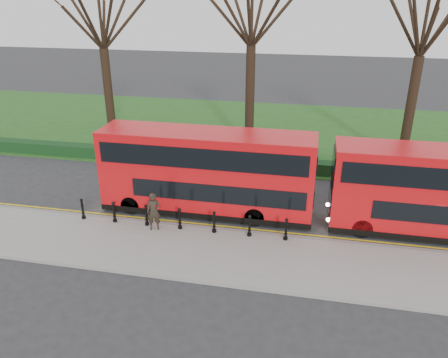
% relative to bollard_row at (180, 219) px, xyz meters
% --- Properties ---
extents(ground, '(120.00, 120.00, 0.00)m').
position_rel_bollard_row_xyz_m(ground, '(-0.52, 1.35, -0.65)').
color(ground, '#28282B').
rests_on(ground, ground).
extents(pavement, '(60.00, 4.00, 0.15)m').
position_rel_bollard_row_xyz_m(pavement, '(-0.52, -1.65, -0.58)').
color(pavement, gray).
rests_on(pavement, ground).
extents(kerb, '(60.00, 0.25, 0.16)m').
position_rel_bollard_row_xyz_m(kerb, '(-0.52, 0.35, -0.58)').
color(kerb, slate).
rests_on(kerb, ground).
extents(grass_verge, '(60.00, 18.00, 0.06)m').
position_rel_bollard_row_xyz_m(grass_verge, '(-0.52, 16.35, -0.62)').
color(grass_verge, '#1B4D19').
rests_on(grass_verge, ground).
extents(hedge, '(60.00, 0.90, 0.80)m').
position_rel_bollard_row_xyz_m(hedge, '(-0.52, 8.15, -0.25)').
color(hedge, black).
rests_on(hedge, ground).
extents(yellow_line_outer, '(60.00, 0.10, 0.01)m').
position_rel_bollard_row_xyz_m(yellow_line_outer, '(-0.52, 0.65, -0.64)').
color(yellow_line_outer, yellow).
rests_on(yellow_line_outer, ground).
extents(yellow_line_inner, '(60.00, 0.10, 0.01)m').
position_rel_bollard_row_xyz_m(yellow_line_inner, '(-0.52, 0.85, -0.64)').
color(yellow_line_inner, yellow).
rests_on(yellow_line_inner, ground).
extents(tree_left, '(7.74, 7.74, 12.10)m').
position_rel_bollard_row_xyz_m(tree_left, '(-8.52, 11.35, 8.15)').
color(tree_left, black).
rests_on(tree_left, ground).
extents(tree_mid, '(8.20, 8.20, 12.81)m').
position_rel_bollard_row_xyz_m(tree_mid, '(1.48, 11.35, 8.67)').
color(tree_mid, black).
rests_on(tree_mid, ground).
extents(tree_right, '(7.77, 7.77, 12.15)m').
position_rel_bollard_row_xyz_m(tree_right, '(11.48, 11.35, 8.18)').
color(tree_right, black).
rests_on(tree_right, ground).
extents(bollard_row, '(9.83, 0.15, 1.00)m').
position_rel_bollard_row_xyz_m(bollard_row, '(0.00, 0.00, 0.00)').
color(bollard_row, black).
rests_on(bollard_row, pavement).
extents(bus_lead, '(10.39, 2.39, 4.13)m').
position_rel_bollard_row_xyz_m(bus_lead, '(0.74, 2.24, 1.43)').
color(bus_lead, red).
rests_on(bus_lead, ground).
extents(bus_rear, '(10.08, 2.32, 4.01)m').
position_rel_bollard_row_xyz_m(bus_rear, '(11.71, 2.17, 1.37)').
color(bus_rear, red).
rests_on(bus_rear, ground).
extents(pedestrian, '(0.76, 0.61, 1.79)m').
position_rel_bollard_row_xyz_m(pedestrian, '(-1.13, -0.27, 0.39)').
color(pedestrian, '#2B231A').
rests_on(pedestrian, pavement).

